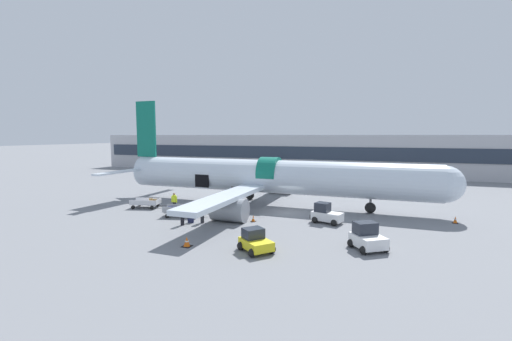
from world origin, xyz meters
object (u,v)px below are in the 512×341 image
baggage_cart_queued (147,204)px  airplane (266,177)px  baggage_tug_lead (326,215)px  baggage_tug_mid (367,238)px  ground_crew_loader_b (202,212)px  baggage_cart_loading (183,211)px  ground_crew_loader_a (219,206)px  ground_crew_driver (182,214)px  suitcase_on_tarmac_upright (191,219)px  ground_crew_supervisor (174,201)px  baggage_tug_rear (255,242)px

baggage_cart_queued → airplane: bearing=27.0°
airplane → baggage_tug_lead: airplane is taller
baggage_tug_lead → baggage_tug_mid: bearing=-58.3°
airplane → ground_crew_loader_b: airplane is taller
airplane → ground_crew_loader_b: size_ratio=20.76×
baggage_cart_loading → ground_crew_loader_b: (2.90, -1.40, 0.40)m
baggage_tug_lead → baggage_cart_loading: baggage_tug_lead is taller
ground_crew_loader_a → ground_crew_driver: (-1.23, -4.44, 0.07)m
ground_crew_loader_a → ground_crew_loader_b: (-0.03, -3.18, 0.08)m
baggage_cart_loading → suitcase_on_tarmac_upright: size_ratio=5.40×
ground_crew_loader_b → ground_crew_driver: (-1.20, -1.27, -0.01)m
baggage_tug_lead → ground_crew_supervisor: size_ratio=1.61×
airplane → suitcase_on_tarmac_upright: (-3.61, -9.48, -2.73)m
suitcase_on_tarmac_upright → baggage_cart_queued: bearing=153.7°
baggage_cart_queued → ground_crew_driver: size_ratio=2.19×
baggage_tug_mid → suitcase_on_tarmac_upright: baggage_tug_mid is taller
suitcase_on_tarmac_upright → baggage_tug_mid: bearing=-7.1°
baggage_tug_mid → ground_crew_supervisor: size_ratio=1.57×
baggage_cart_queued → ground_crew_loader_b: ground_crew_loader_b is taller
airplane → ground_crew_loader_a: (-2.62, -5.97, -2.22)m
baggage_tug_mid → ground_crew_supervisor: bearing=163.7°
ground_crew_loader_a → ground_crew_supervisor: bearing=177.8°
baggage_cart_queued → suitcase_on_tarmac_upright: size_ratio=4.81×
ground_crew_supervisor → suitcase_on_tarmac_upright: 5.62m
ground_crew_supervisor → baggage_tug_lead: bearing=1.8°
baggage_tug_mid → airplane: bearing=134.4°
baggage_cart_loading → suitcase_on_tarmac_upright: (1.94, -1.73, -0.19)m
baggage_tug_rear → suitcase_on_tarmac_upright: bearing=148.3°
baggage_tug_rear → ground_crew_loader_a: 10.82m
ground_crew_loader_a → ground_crew_supervisor: ground_crew_supervisor is taller
baggage_cart_loading → ground_crew_driver: bearing=-57.5°
ground_crew_driver → suitcase_on_tarmac_upright: size_ratio=2.20×
baggage_cart_queued → ground_crew_supervisor: (3.42, -0.06, 0.49)m
baggage_tug_mid → baggage_cart_loading: baggage_tug_mid is taller
baggage_tug_mid → suitcase_on_tarmac_upright: bearing=172.9°
baggage_tug_mid → ground_crew_loader_b: (-13.74, 2.16, 0.19)m
ground_crew_loader_a → baggage_tug_rear: bearing=-50.6°
airplane → baggage_cart_loading: 9.87m
airplane → baggage_tug_rear: bearing=-73.5°
baggage_cart_queued → ground_crew_loader_a: ground_crew_loader_a is taller
baggage_tug_rear → baggage_cart_queued: size_ratio=0.71×
baggage_tug_lead → ground_crew_loader_a: baggage_tug_lead is taller
baggage_tug_lead → ground_crew_driver: bearing=-155.6°
baggage_cart_queued → ground_crew_loader_a: bearing=-1.7°
baggage_tug_lead → baggage_cart_loading: bearing=-169.3°
ground_crew_loader_b → suitcase_on_tarmac_upright: 1.17m
baggage_tug_lead → ground_crew_supervisor: 15.18m
baggage_tug_lead → baggage_tug_rear: bearing=-109.2°
baggage_tug_rear → airplane: bearing=106.5°
baggage_cart_queued → suitcase_on_tarmac_upright: 8.48m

